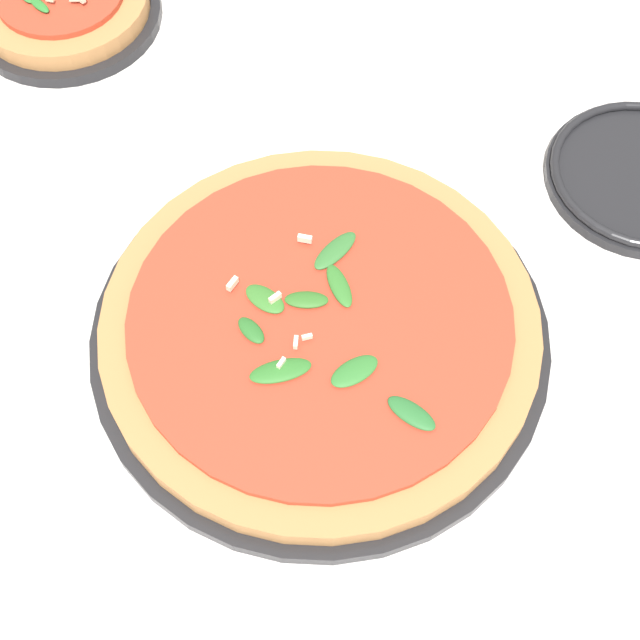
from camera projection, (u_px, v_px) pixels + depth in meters
name	position (u px, v px, depth m)	size (l,w,h in m)	color
ground_plane	(291.00, 345.00, 0.71)	(6.00, 6.00, 0.00)	silver
pizza_arugula_main	(320.00, 328.00, 0.69)	(0.36, 0.36, 0.05)	black
pizza_personal_side	(64.00, 7.00, 0.88)	(0.19, 0.19, 0.05)	black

